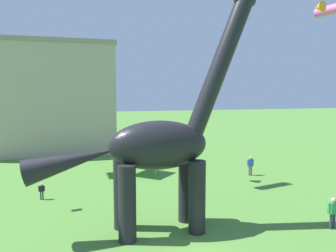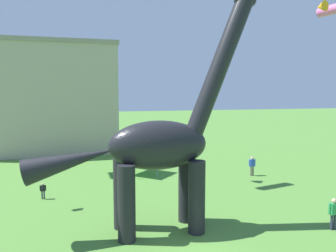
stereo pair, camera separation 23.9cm
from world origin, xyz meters
name	(u,v)px [view 1 (the left image)]	position (x,y,z in m)	size (l,w,h in m)	color
dinosaur_sculpture	(158,145)	(-0.65, 4.52, 4.70)	(12.44, 2.63, 13.00)	black
person_far_spectator	(42,190)	(-7.12, 11.93, 0.70)	(0.43, 0.19, 1.16)	#2D3347
person_strolling_adult	(333,210)	(8.64, 1.99, 1.06)	(0.66, 0.29, 1.75)	#2D3347
person_watching_child	(250,164)	(10.50, 13.88, 1.06)	(0.65, 0.29, 1.74)	#6B6056
festival_canopy_tent	(138,147)	(0.80, 17.24, 2.54)	(3.15, 3.15, 3.00)	#B2B2B7
kite_mid_center	(329,9)	(16.01, 11.24, 14.45)	(2.81, 3.09, 0.88)	pink
background_building_block	(44,97)	(-8.23, 34.38, 6.85)	(17.52, 13.55, 13.68)	#B7A893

